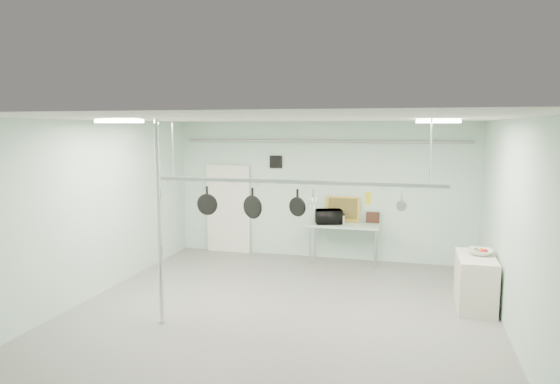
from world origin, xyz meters
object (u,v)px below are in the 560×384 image
(prep_table, at_px, (344,227))
(skillet_mid, at_px, (253,203))
(microwave, at_px, (329,217))
(chrome_pole, at_px, (160,223))
(skillet_left, at_px, (207,200))
(coffee_canister, at_px, (342,219))
(skillet_right, at_px, (297,202))
(fruit_bowl, at_px, (480,252))
(side_cabinet, at_px, (475,282))
(pot_rack, at_px, (293,180))

(prep_table, height_order, skillet_mid, skillet_mid)
(microwave, xyz_separation_m, skillet_mid, (-0.74, -3.25, 0.76))
(prep_table, bearing_deg, skillet_mid, -108.16)
(chrome_pole, bearing_deg, skillet_left, 65.47)
(coffee_canister, height_order, skillet_left, skillet_left)
(skillet_left, distance_m, skillet_right, 1.57)
(coffee_canister, relative_size, skillet_mid, 0.36)
(skillet_mid, bearing_deg, skillet_right, 21.86)
(fruit_bowl, bearing_deg, microwave, 145.43)
(chrome_pole, height_order, skillet_left, chrome_pole)
(microwave, xyz_separation_m, fruit_bowl, (2.97, -2.04, -0.12))
(chrome_pole, relative_size, skillet_mid, 6.10)
(prep_table, bearing_deg, side_cabinet, -40.79)
(microwave, bearing_deg, skillet_left, 46.20)
(pot_rack, relative_size, coffee_canister, 25.23)
(prep_table, relative_size, coffee_canister, 8.41)
(chrome_pole, xyz_separation_m, prep_table, (2.30, 4.20, -0.77))
(fruit_bowl, distance_m, skillet_right, 3.31)
(pot_rack, relative_size, fruit_bowl, 11.95)
(chrome_pole, bearing_deg, prep_table, 61.29)
(side_cabinet, distance_m, microwave, 3.66)
(prep_table, height_order, coffee_canister, coffee_canister)
(pot_rack, height_order, skillet_left, pot_rack)
(fruit_bowl, bearing_deg, skillet_right, -157.80)
(skillet_right, bearing_deg, prep_table, 104.50)
(chrome_pole, xyz_separation_m, side_cabinet, (4.85, 2.00, -1.15))
(skillet_right, bearing_deg, skillet_left, -159.92)
(pot_rack, bearing_deg, skillet_left, 180.00)
(skillet_left, height_order, skillet_mid, same)
(side_cabinet, distance_m, pot_rack, 3.62)
(side_cabinet, distance_m, fruit_bowl, 0.51)
(skillet_left, bearing_deg, side_cabinet, 12.75)
(side_cabinet, bearing_deg, skillet_left, -166.08)
(prep_table, distance_m, fruit_bowl, 3.36)
(chrome_pole, bearing_deg, microwave, 64.76)
(skillet_mid, bearing_deg, microwave, 99.07)
(skillet_left, bearing_deg, skillet_mid, -1.17)
(skillet_left, bearing_deg, chrome_pole, -115.70)
(chrome_pole, bearing_deg, side_cabinet, 22.41)
(skillet_mid, bearing_deg, side_cabinet, 38.71)
(chrome_pole, relative_size, microwave, 5.52)
(fruit_bowl, height_order, skillet_right, skillet_right)
(pot_rack, xyz_separation_m, coffee_canister, (0.34, 3.32, -1.23))
(pot_rack, bearing_deg, skillet_mid, 180.00)
(microwave, bearing_deg, fruit_bowl, 127.07)
(skillet_right, bearing_deg, pot_rack, -159.92)
(side_cabinet, height_order, skillet_right, skillet_right)
(chrome_pole, xyz_separation_m, microwave, (1.95, 4.15, -0.53))
(microwave, height_order, fruit_bowl, microwave)
(prep_table, bearing_deg, coffee_canister, 158.96)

